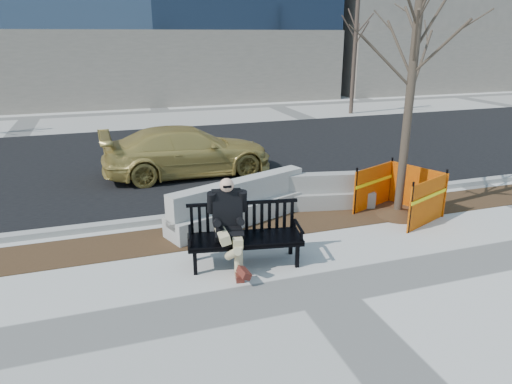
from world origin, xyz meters
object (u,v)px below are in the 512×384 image
jersey_barrier_left (240,222)px  bench (245,263)px  tree_fence (397,215)px  sedan (189,174)px  seated_man (229,263)px  jersey_barrier_right (312,207)px

jersey_barrier_left → bench: bearing=-124.5°
tree_fence → sedan: 5.92m
seated_man → jersey_barrier_left: bearing=77.7°
seated_man → tree_fence: bearing=23.6°
seated_man → jersey_barrier_right: bearing=48.9°
tree_fence → seated_man: bearing=-166.3°
seated_man → jersey_barrier_right: (2.53, 2.04, 0.00)m
tree_fence → sedan: bearing=129.4°
tree_fence → bench: bearing=-164.0°
seated_man → tree_fence: tree_fence is taller
bench → tree_fence: 4.00m
bench → seated_man: seated_man is taller
bench → tree_fence: tree_fence is taller
tree_fence → jersey_barrier_left: size_ratio=1.63×
sedan → jersey_barrier_right: (2.18, -3.53, 0.00)m
tree_fence → jersey_barrier_right: (-1.58, 1.04, 0.00)m
bench → seated_man: bearing=169.2°
tree_fence → sedan: (-3.76, 4.57, 0.00)m
tree_fence → sedan: size_ratio=1.14×
jersey_barrier_right → tree_fence: bearing=-22.0°
bench → tree_fence: bearing=25.9°
bench → sedan: (0.09, 5.67, 0.00)m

